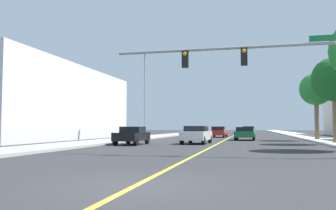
# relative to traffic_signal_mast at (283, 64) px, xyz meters

# --- Properties ---
(ground) EXTENTS (192.00, 192.00, 0.00)m
(ground) POSITION_rel_traffic_signal_mast_xyz_m (-4.11, 32.76, -4.28)
(ground) COLOR #2D2D30
(sidewalk_left) EXTENTS (3.92, 168.00, 0.15)m
(sidewalk_left) POSITION_rel_traffic_signal_mast_xyz_m (-13.99, 32.76, -4.20)
(sidewalk_left) COLOR #9E9B93
(sidewalk_left) RESTS_ON ground
(sidewalk_right) EXTENTS (3.92, 168.00, 0.15)m
(sidewalk_right) POSITION_rel_traffic_signal_mast_xyz_m (5.77, 32.76, -4.20)
(sidewalk_right) COLOR beige
(sidewalk_right) RESTS_ON ground
(lane_marking_center) EXTENTS (0.16, 144.00, 0.01)m
(lane_marking_center) POSITION_rel_traffic_signal_mast_xyz_m (-4.11, 32.76, -4.28)
(lane_marking_center) COLOR yellow
(lane_marking_center) RESTS_ON ground
(building_left_near) EXTENTS (12.98, 25.93, 7.86)m
(building_left_near) POSITION_rel_traffic_signal_mast_xyz_m (-25.38, 17.53, -0.35)
(building_left_near) COLOR silver
(building_left_near) RESTS_ON ground
(traffic_signal_mast) EXTENTS (12.48, 0.36, 5.52)m
(traffic_signal_mast) POSITION_rel_traffic_signal_mast_xyz_m (0.00, 0.00, 0.00)
(traffic_signal_mast) COLOR gray
(traffic_signal_mast) RESTS_ON sidewalk_right
(street_lamp) EXTENTS (0.56, 0.28, 9.22)m
(street_lamp) POSITION_rel_traffic_signal_mast_xyz_m (-12.53, 18.64, 0.91)
(street_lamp) COLOR gray
(street_lamp) RESTS_ON sidewalk_left
(palm_mid) EXTENTS (3.47, 3.47, 6.65)m
(palm_mid) POSITION_rel_traffic_signal_mast_xyz_m (4.87, 12.29, 0.73)
(palm_mid) COLOR brown
(palm_mid) RESTS_ON sidewalk_right
(palm_far) EXTENTS (3.17, 3.17, 6.50)m
(palm_far) POSITION_rel_traffic_signal_mast_xyz_m (4.76, 19.53, 0.72)
(palm_far) COLOR brown
(palm_far) RESTS_ON sidewalk_right
(car_green) EXTENTS (2.05, 4.29, 1.33)m
(car_green) POSITION_rel_traffic_signal_mast_xyz_m (-2.10, 19.50, -3.57)
(car_green) COLOR #196638
(car_green) RESTS_ON ground
(car_silver) EXTENTS (1.85, 4.53, 1.42)m
(car_silver) POSITION_rel_traffic_signal_mast_xyz_m (-1.86, 35.59, -3.53)
(car_silver) COLOR #BCBCC1
(car_silver) RESTS_ON ground
(car_black) EXTENTS (1.80, 3.92, 1.37)m
(car_black) POSITION_rel_traffic_signal_mast_xyz_m (-10.31, 8.27, -3.57)
(car_black) COLOR black
(car_black) RESTS_ON ground
(car_white) EXTENTS (2.07, 4.27, 1.42)m
(car_white) POSITION_rel_traffic_signal_mast_xyz_m (-5.77, 10.84, -3.53)
(car_white) COLOR white
(car_white) RESTS_ON ground
(car_red) EXTENTS (1.96, 4.45, 1.39)m
(car_red) POSITION_rel_traffic_signal_mast_xyz_m (-5.57, 28.70, -3.55)
(car_red) COLOR red
(car_red) RESTS_ON ground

